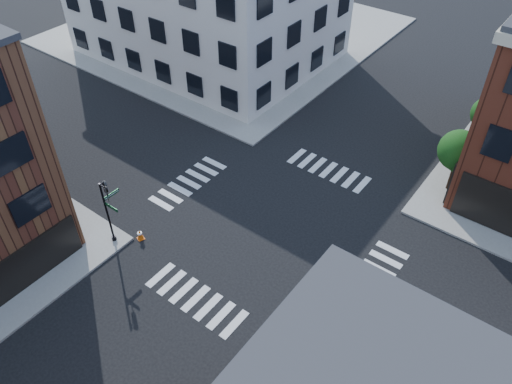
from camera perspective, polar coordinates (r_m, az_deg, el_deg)
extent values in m
plane|color=black|center=(31.38, 1.72, -3.87)|extent=(120.00, 120.00, 0.00)
cube|color=gray|center=(56.18, -3.39, 18.00)|extent=(30.00, 30.00, 0.15)
cylinder|color=black|center=(35.75, 21.25, 1.33)|extent=(0.18, 0.18, 1.47)
cylinder|color=black|center=(35.31, 21.53, 2.24)|extent=(0.12, 0.12, 1.47)
sphere|color=#11370F|center=(34.36, 22.21, 4.41)|extent=(2.69, 2.69, 2.69)
sphere|color=#11370F|center=(34.55, 22.31, 3.45)|extent=(1.85, 1.85, 1.85)
cylinder|color=black|center=(40.69, 24.15, 5.56)|extent=(0.18, 0.18, 1.33)
cylinder|color=black|center=(40.34, 24.41, 6.32)|extent=(0.12, 0.12, 1.33)
sphere|color=#11370F|center=(39.58, 25.01, 8.10)|extent=(2.43, 2.43, 2.43)
sphere|color=#11370F|center=(39.70, 25.10, 7.32)|extent=(1.67, 1.67, 1.67)
cylinder|color=black|center=(30.06, -16.61, -2.42)|extent=(0.12, 0.12, 4.60)
cylinder|color=black|center=(31.43, -15.92, -5.06)|extent=(0.28, 0.28, 0.30)
cube|color=#053819|center=(29.15, -16.24, -1.67)|extent=(1.10, 0.03, 0.22)
cube|color=#053819|center=(29.56, -16.21, -0.29)|extent=(0.03, 1.10, 0.22)
imported|color=black|center=(28.83, -16.62, -0.30)|extent=(0.22, 0.18, 1.10)
imported|color=black|center=(29.23, -16.81, 0.31)|extent=(0.18, 0.22, 1.10)
cube|color=#B0B0B3|center=(24.88, 17.40, -17.44)|extent=(2.52, 2.90, 2.19)
cube|color=black|center=(24.58, 15.20, -16.14)|extent=(0.38, 2.08, 0.99)
cylinder|color=black|center=(26.48, 17.60, -16.82)|extent=(1.14, 0.53, 1.10)
cube|color=#DD5509|center=(31.38, -13.03, -5.19)|extent=(0.52, 0.52, 0.04)
cone|color=#DD5509|center=(31.13, -13.12, -4.74)|extent=(0.49, 0.49, 0.75)
cylinder|color=white|center=(31.06, -13.15, -4.60)|extent=(0.29, 0.29, 0.09)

